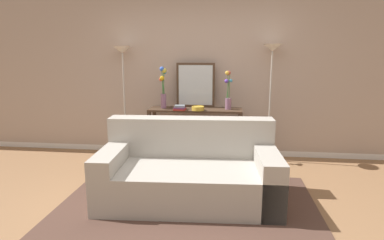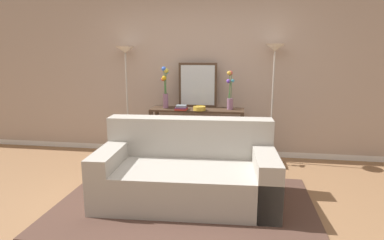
{
  "view_description": "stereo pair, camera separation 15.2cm",
  "coord_description": "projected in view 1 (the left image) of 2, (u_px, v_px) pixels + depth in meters",
  "views": [
    {
      "loc": [
        0.45,
        -3.03,
        1.62
      ],
      "look_at": [
        -0.03,
        1.02,
        0.78
      ],
      "focal_mm": 30.08,
      "sensor_mm": 36.0,
      "label": 1
    },
    {
      "loc": [
        0.61,
        -3.01,
        1.62
      ],
      "look_at": [
        -0.03,
        1.02,
        0.78
      ],
      "focal_mm": 30.08,
      "sensor_mm": 36.0,
      "label": 2
    }
  ],
  "objects": [
    {
      "name": "couch",
      "position": [
        189.0,
        173.0,
        3.62
      ],
      "size": [
        1.99,
        1.1,
        0.88
      ],
      "color": "#ADA89E",
      "rests_on": "ground"
    },
    {
      "name": "book_stack",
      "position": [
        180.0,
        108.0,
        4.76
      ],
      "size": [
        0.18,
        0.16,
        0.07
      ],
      "color": "#BC3328",
      "rests_on": "console_table"
    },
    {
      "name": "floor_lamp_right",
      "position": [
        271.0,
        70.0,
        4.71
      ],
      "size": [
        0.28,
        0.28,
        1.76
      ],
      "color": "#B7B2A8",
      "rests_on": "ground"
    },
    {
      "name": "vase_short_flowers",
      "position": [
        228.0,
        92.0,
        4.79
      ],
      "size": [
        0.12,
        0.12,
        0.57
      ],
      "color": "gray",
      "rests_on": "console_table"
    },
    {
      "name": "fruit_bowl",
      "position": [
        198.0,
        108.0,
        4.74
      ],
      "size": [
        0.19,
        0.19,
        0.06
      ],
      "color": "gold",
      "rests_on": "console_table"
    },
    {
      "name": "book_row_under_console",
      "position": [
        171.0,
        155.0,
        5.07
      ],
      "size": [
        0.41,
        0.17,
        0.13
      ],
      "color": "#BC3328",
      "rests_on": "ground"
    },
    {
      "name": "area_rug",
      "position": [
        188.0,
        204.0,
        3.52
      ],
      "size": [
        2.77,
        1.83,
        0.01
      ],
      "color": "#51382D",
      "rests_on": "ground"
    },
    {
      "name": "ground_plane",
      "position": [
        183.0,
        214.0,
        3.33
      ],
      "size": [
        16.0,
        16.0,
        0.02
      ],
      "primitive_type": "cube",
      "color": "#936B47"
    },
    {
      "name": "back_wall",
      "position": [
        202.0,
        65.0,
        5.1
      ],
      "size": [
        12.0,
        0.15,
        2.89
      ],
      "color": "white",
      "rests_on": "ground"
    },
    {
      "name": "wall_mirror",
      "position": [
        196.0,
        85.0,
        4.97
      ],
      "size": [
        0.59,
        0.02,
        0.68
      ],
      "color": "#473323",
      "rests_on": "console_table"
    },
    {
      "name": "floor_lamp_left",
      "position": [
        123.0,
        71.0,
        4.98
      ],
      "size": [
        0.28,
        0.28,
        1.73
      ],
      "color": "#B7B2A8",
      "rests_on": "ground"
    },
    {
      "name": "vase_tall_flowers",
      "position": [
        163.0,
        88.0,
        4.88
      ],
      "size": [
        0.12,
        0.12,
        0.63
      ],
      "color": "gray",
      "rests_on": "console_table"
    },
    {
      "name": "console_table",
      "position": [
        195.0,
        124.0,
        4.92
      ],
      "size": [
        1.41,
        0.4,
        0.8
      ],
      "color": "#473323",
      "rests_on": "ground"
    }
  ]
}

